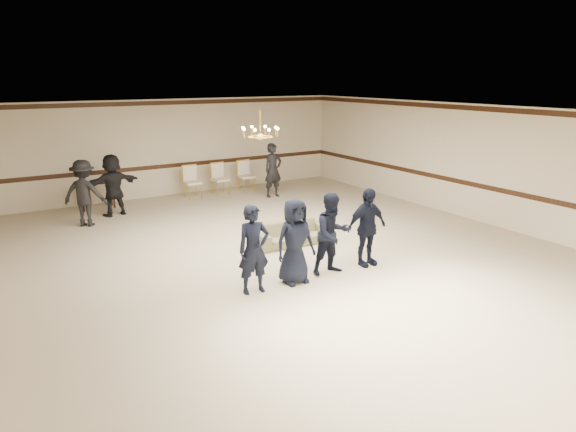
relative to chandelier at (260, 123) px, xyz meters
name	(u,v)px	position (x,y,z in m)	size (l,w,h in m)	color
room	(282,184)	(0.00, -1.00, -1.28)	(12.01, 14.01, 3.21)	#BBB190
chair_rail	(177,165)	(0.00, 5.99, -1.88)	(12.00, 0.02, 0.14)	black
crown_molding	(173,103)	(0.00, 5.99, 0.21)	(12.00, 0.02, 0.14)	black
chandelier	(260,123)	(0.00, 0.00, 0.00)	(0.94, 0.94, 0.89)	gold
boy_a	(254,249)	(-1.60, -2.63, -2.03)	(0.61, 0.40, 1.69)	black
boy_b	(295,241)	(-0.70, -2.63, -2.03)	(0.82, 0.54, 1.69)	black
boy_c	(332,234)	(0.20, -2.63, -2.03)	(0.82, 0.64, 1.69)	black
boy_d	(367,227)	(1.10, -2.63, -2.03)	(0.99, 0.41, 1.69)	black
settee	(292,233)	(0.51, -0.61, -2.60)	(1.87, 0.73, 0.54)	#76744E
adult_left	(84,193)	(-3.42, 3.61, -1.98)	(1.16, 0.67, 1.80)	black
adult_mid	(113,185)	(-2.52, 4.31, -1.98)	(1.67, 0.53, 1.80)	black
adult_right	(273,170)	(2.58, 3.91, -1.98)	(0.66, 0.43, 1.80)	black
banquet_chair_left	(193,182)	(0.21, 5.16, -2.35)	(0.51, 0.51, 1.05)	silver
banquet_chair_mid	(220,179)	(1.21, 5.16, -2.35)	(0.51, 0.51, 1.05)	silver
banquet_chair_right	(246,176)	(2.21, 5.16, -2.35)	(0.51, 0.51, 1.05)	silver
console_table	(97,195)	(-2.79, 5.36, -2.46)	(1.00, 0.42, 0.84)	black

